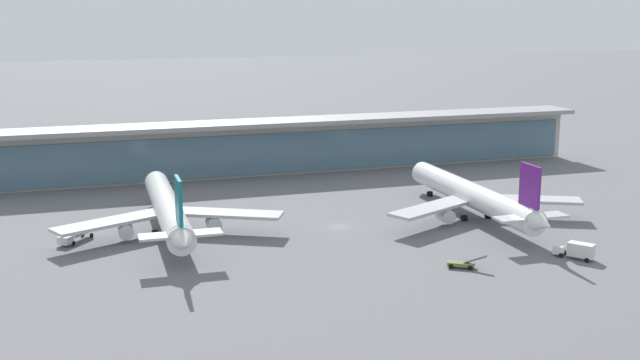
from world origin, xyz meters
TOP-DOWN VIEW (x-y plane):
  - ground_plane at (0.00, 0.00)m, footprint 1200.00×1200.00m
  - airliner_left_stand at (-35.11, 6.45)m, footprint 46.35×60.17m
  - airliner_centre_stand at (30.49, -2.32)m, footprint 46.36×60.09m
  - service_truck_near_nose_white at (34.51, -34.09)m, footprint 6.18×7.24m
  - service_truck_under_wing_olive at (11.86, -32.42)m, footprint 6.43×4.87m
  - service_truck_mid_apron_white at (-53.13, 6.24)m, footprint 7.16×8.10m
  - terminal_building at (0.00, 58.46)m, footprint 187.58×12.80m

SIDE VIEW (x-z plane):
  - ground_plane at x=0.00m, z-range 0.00..0.00m
  - service_truck_under_wing_olive at x=11.86m, z-range -0.54..2.16m
  - service_truck_near_nose_white at x=34.51m, z-range 0.14..3.24m
  - service_truck_mid_apron_white at x=-53.13m, z-range 0.23..3.18m
  - airliner_left_stand at x=-35.11m, z-range -2.97..13.07m
  - airliner_centre_stand at x=30.49m, z-range -2.97..13.07m
  - terminal_building at x=0.00m, z-range 0.27..15.47m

